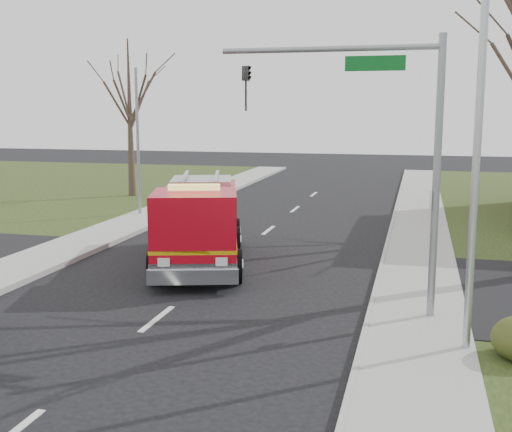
# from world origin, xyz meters

# --- Properties ---
(ground) EXTENTS (120.00, 120.00, 0.00)m
(ground) POSITION_xyz_m (0.00, 0.00, 0.00)
(ground) COLOR black
(ground) RESTS_ON ground
(sidewalk_right) EXTENTS (2.40, 80.00, 0.15)m
(sidewalk_right) POSITION_xyz_m (6.20, 0.00, 0.07)
(sidewalk_right) COLOR gray
(sidewalk_right) RESTS_ON ground
(bare_tree_left) EXTENTS (4.50, 4.50, 9.00)m
(bare_tree_left) POSITION_xyz_m (-10.00, 20.00, 5.56)
(bare_tree_left) COLOR #362920
(bare_tree_left) RESTS_ON ground
(traffic_signal_mast) EXTENTS (5.29, 0.18, 6.80)m
(traffic_signal_mast) POSITION_xyz_m (5.21, 1.50, 4.71)
(traffic_signal_mast) COLOR gray
(traffic_signal_mast) RESTS_ON ground
(streetlight_pole) EXTENTS (1.48, 0.16, 8.40)m
(streetlight_pole) POSITION_xyz_m (7.14, -0.50, 4.55)
(streetlight_pole) COLOR #B7BABF
(streetlight_pole) RESTS_ON ground
(utility_pole_far) EXTENTS (0.14, 0.14, 7.00)m
(utility_pole_far) POSITION_xyz_m (-6.80, 14.00, 3.50)
(utility_pole_far) COLOR gray
(utility_pole_far) RESTS_ON ground
(fire_engine) EXTENTS (4.49, 7.70, 2.94)m
(fire_engine) POSITION_xyz_m (-0.86, 5.62, 1.33)
(fire_engine) COLOR #B20816
(fire_engine) RESTS_ON ground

